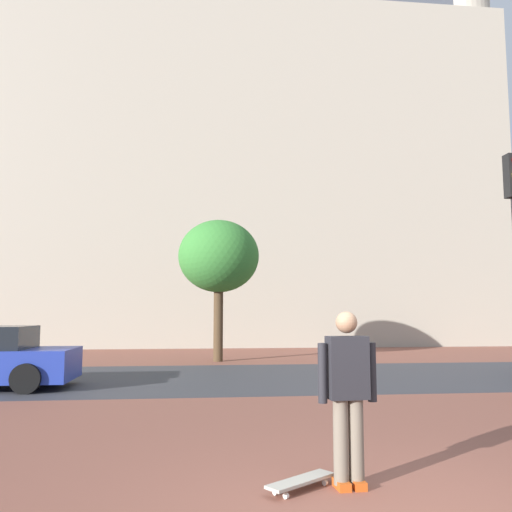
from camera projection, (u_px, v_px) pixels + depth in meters
ground_plane at (257, 376)px, 14.26m from camera, size 120.00×120.00×0.00m
street_asphalt_strip at (258, 377)px, 14.04m from camera, size 120.00×6.55×0.00m
landmark_building at (241, 160)px, 33.49m from camera, size 27.03×14.76×40.33m
person_skater at (347, 388)px, 5.29m from camera, size 0.61×0.32×1.73m
skateboard at (301, 481)px, 5.13m from camera, size 0.76×0.64×0.11m
tree_curb_far at (219, 257)px, 18.90m from camera, size 2.89×2.89×5.02m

